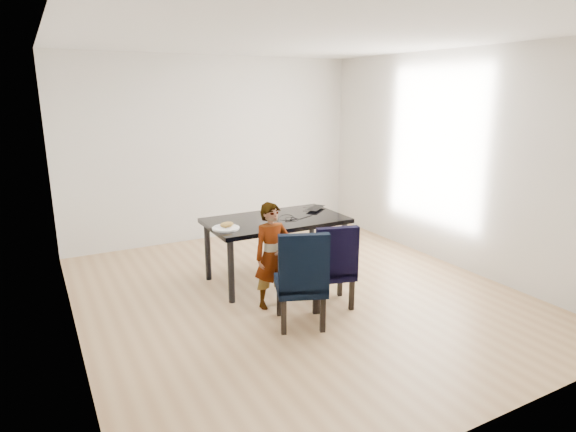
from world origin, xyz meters
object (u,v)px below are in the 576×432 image
chair_left (300,277)px  laptop (312,208)px  chair_right (331,264)px  child (272,256)px  dining_table (276,249)px  plate (226,228)px

chair_left → laptop: 1.64m
chair_left → chair_right: 0.55m
chair_right → child: (-0.55, 0.26, 0.11)m
laptop → chair_right: bearing=30.5°
chair_left → chair_right: bearing=46.0°
dining_table → chair_left: 1.18m
chair_left → laptop: chair_left is taller
chair_right → child: bearing=170.1°
child → plate: child is taller
dining_table → child: bearing=-119.8°
chair_right → plate: bearing=152.5°
dining_table → child: 0.77m
child → plate: bearing=119.1°
child → plate: size_ratio=3.76×
dining_table → laptop: (0.61, 0.19, 0.39)m
dining_table → plate: (-0.67, -0.13, 0.38)m
chair_right → plate: size_ratio=3.03×
plate → laptop: laptop is taller
plate → laptop: (1.28, 0.32, 0.01)m
dining_table → chair_right: bearing=-78.7°
chair_right → plate: (-0.85, 0.78, 0.31)m
chair_right → laptop: (0.43, 1.10, 0.32)m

